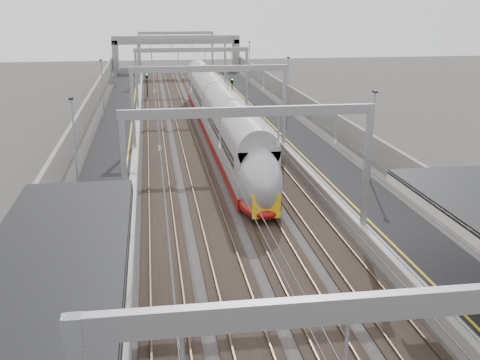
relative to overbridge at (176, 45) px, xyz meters
name	(u,v)px	position (x,y,z in m)	size (l,w,h in m)	color
platform_left	(116,146)	(-8.00, -55.00, -4.81)	(4.00, 120.00, 1.00)	black
platform_right	(294,140)	(8.00, -55.00, -4.81)	(4.00, 120.00, 1.00)	black
tracks	(207,148)	(0.00, -55.00, -5.26)	(11.40, 140.00, 0.20)	black
overhead_line	(200,71)	(0.00, -48.38, 0.83)	(13.00, 140.00, 6.60)	gray
overbridge	(176,45)	(0.00, 0.00, 0.00)	(22.00, 2.20, 6.90)	slate
wall_left	(78,135)	(-11.20, -55.00, -3.71)	(0.30, 120.00, 3.20)	slate
wall_right	(329,127)	(11.20, -55.00, -3.71)	(0.30, 120.00, 3.20)	slate
train	(220,120)	(1.50, -52.60, -3.25)	(2.65, 48.35, 4.20)	maroon
signal_green	(147,81)	(-5.20, -25.35, -2.89)	(0.32, 0.32, 3.48)	black
signal_red_near	(214,85)	(3.20, -30.77, -2.89)	(0.32, 0.32, 3.48)	black
signal_red_far	(232,86)	(5.40, -32.10, -2.89)	(0.32, 0.32, 3.48)	black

